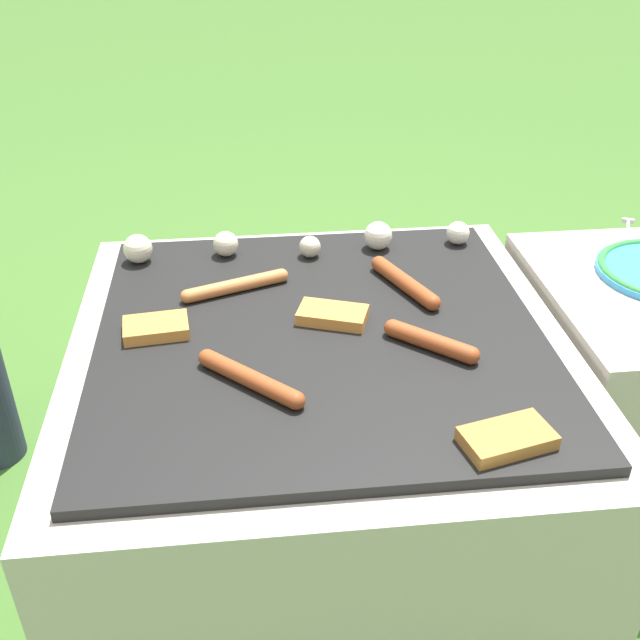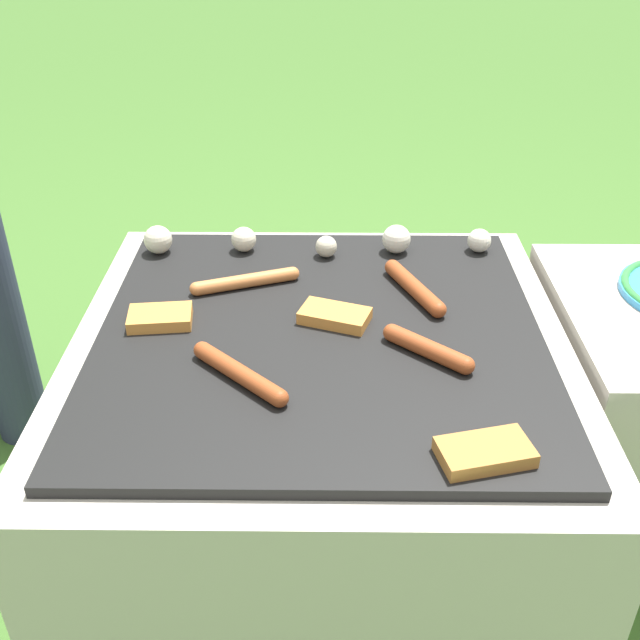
# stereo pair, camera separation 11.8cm
# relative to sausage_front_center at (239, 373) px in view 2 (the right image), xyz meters

# --- Properties ---
(ground_plane) EXTENTS (14.00, 14.00, 0.00)m
(ground_plane) POSITION_rel_sausage_front_center_xyz_m (0.12, 0.13, -0.47)
(ground_plane) COLOR #3D6628
(grill) EXTENTS (0.80, 0.80, 0.45)m
(grill) POSITION_rel_sausage_front_center_xyz_m (0.12, 0.13, -0.24)
(grill) COLOR #B2AA9E
(grill) RESTS_ON ground_plane
(sausage_mid_right) EXTENTS (0.19, 0.08, 0.02)m
(sausage_mid_right) POSITION_rel_sausage_front_center_xyz_m (-0.02, 0.27, -0.00)
(sausage_mid_right) COLOR #C6753D
(sausage_mid_right) RESTS_ON grill
(sausage_front_right) EXTENTS (0.13, 0.11, 0.03)m
(sausage_front_right) POSITION_rel_sausage_front_center_xyz_m (0.28, 0.06, 0.00)
(sausage_front_right) COLOR #93421E
(sausage_front_right) RESTS_ON grill
(sausage_front_center) EXTENTS (0.15, 0.14, 0.03)m
(sausage_front_center) POSITION_rel_sausage_front_center_xyz_m (0.00, 0.00, 0.00)
(sausage_front_center) COLOR #93421E
(sausage_front_center) RESTS_ON grill
(sausage_front_left) EXTENTS (0.09, 0.18, 0.03)m
(sausage_front_left) POSITION_rel_sausage_front_center_xyz_m (0.28, 0.25, 0.00)
(sausage_front_left) COLOR #93421E
(sausage_front_left) RESTS_ON grill
(bread_slice_right) EXTENTS (0.13, 0.09, 0.02)m
(bread_slice_right) POSITION_rel_sausage_front_center_xyz_m (0.33, -0.16, -0.00)
(bread_slice_right) COLOR #B27033
(bread_slice_right) RESTS_ON grill
(bread_slice_left) EXTENTS (0.11, 0.08, 0.02)m
(bread_slice_left) POSITION_rel_sausage_front_center_xyz_m (-0.14, 0.16, -0.00)
(bread_slice_left) COLOR #D18438
(bread_slice_left) RESTS_ON grill
(bread_slice_center) EXTENTS (0.12, 0.09, 0.02)m
(bread_slice_center) POSITION_rel_sausage_front_center_xyz_m (0.14, 0.16, -0.00)
(bread_slice_center) COLOR #D18438
(bread_slice_center) RESTS_ON grill
(mushroom_row) EXTENTS (0.66, 0.07, 0.05)m
(mushroom_row) POSITION_rel_sausage_front_center_xyz_m (0.09, 0.41, 0.01)
(mushroom_row) COLOR beige
(mushroom_row) RESTS_ON grill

